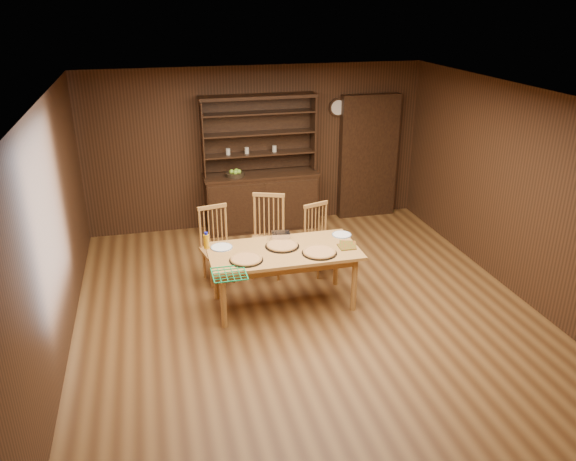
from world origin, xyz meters
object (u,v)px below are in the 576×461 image
object	(u,v)px
dining_table	(284,256)
chair_left	(216,241)
chair_center	(268,232)
chair_right	(319,236)
juice_bottle	(206,241)
china_hutch	(261,194)

from	to	relation	value
dining_table	chair_left	distance (m)	1.16
dining_table	chair_left	bearing A→B (deg)	127.85
dining_table	chair_center	xyz separation A→B (m)	(0.01, 0.94, -0.07)
dining_table	chair_right	size ratio (longest dim) A/B	1.85
chair_center	juice_bottle	size ratio (longest dim) A/B	5.34
chair_left	chair_right	bearing A→B (deg)	-16.10
dining_table	chair_left	size ratio (longest dim) A/B	1.76
china_hutch	dining_table	world-z (taller)	china_hutch
dining_table	chair_right	bearing A→B (deg)	49.00
china_hutch	juice_bottle	xyz separation A→B (m)	(-1.13, -2.28, 0.25)
juice_bottle	chair_center	bearing A→B (deg)	36.55
chair_left	chair_center	distance (m)	0.72
dining_table	chair_right	world-z (taller)	chair_right
juice_bottle	china_hutch	bearing A→B (deg)	63.64
china_hutch	chair_right	bearing A→B (deg)	-75.24
chair_left	chair_right	size ratio (longest dim) A/B	1.05
china_hutch	chair_center	xyz separation A→B (m)	(-0.23, -1.61, 0.00)
chair_center	dining_table	bearing A→B (deg)	-69.12
chair_center	chair_right	world-z (taller)	chair_center
juice_bottle	chair_left	bearing A→B (deg)	74.04
chair_center	juice_bottle	xyz separation A→B (m)	(-0.90, -0.67, 0.25)
chair_right	juice_bottle	bearing A→B (deg)	-178.96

